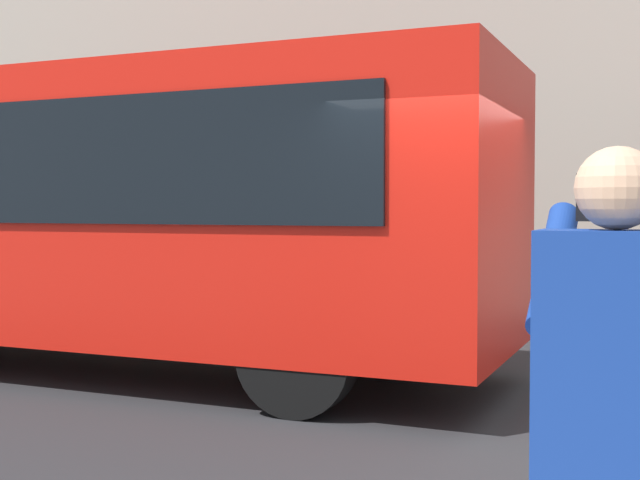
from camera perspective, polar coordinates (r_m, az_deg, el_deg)
ground_plane at (r=6.87m, az=12.41°, el=-12.07°), size 60.00×60.00×0.00m
red_bus at (r=9.27m, az=-15.86°, el=2.09°), size 9.05×2.54×3.08m
pedestrian_photographer at (r=2.39m, az=19.47°, el=-11.16°), size 0.53×0.52×1.70m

